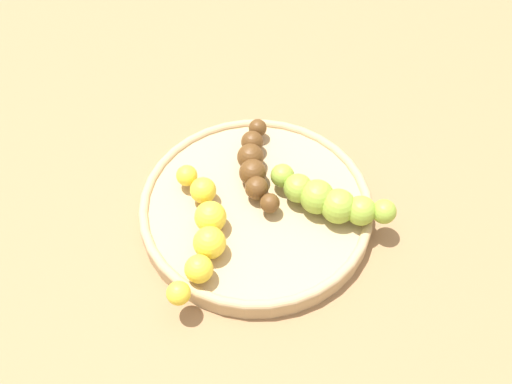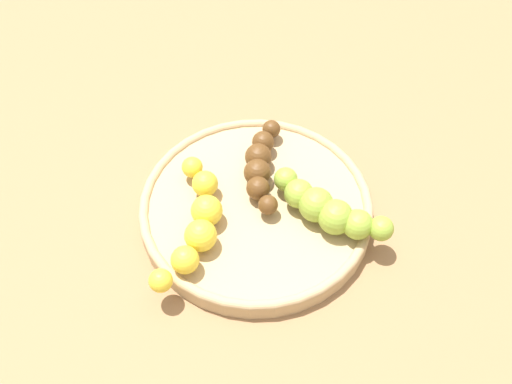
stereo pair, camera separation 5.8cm
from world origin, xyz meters
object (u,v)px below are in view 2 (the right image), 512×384
object	(u,v)px
fruit_bowl	(256,207)
banana_yellow	(196,222)
banana_green	(327,209)
banana_overripe	(261,165)

from	to	relation	value
fruit_bowl	banana_yellow	xyz separation A→B (m)	(-0.05, -0.05, 0.02)
banana_yellow	fruit_bowl	bearing A→B (deg)	39.06
fruit_bowl	banana_green	size ratio (longest dim) A/B	1.90
banana_yellow	banana_green	bearing A→B (deg)	14.47
banana_yellow	banana_green	distance (m)	0.13
fruit_bowl	banana_yellow	bearing A→B (deg)	-135.01
fruit_bowl	banana_overripe	size ratio (longest dim) A/B	1.97
banana_overripe	banana_green	world-z (taller)	banana_green
banana_overripe	banana_yellow	xyz separation A→B (m)	(-0.04, -0.09, 0.00)
banana_yellow	banana_overripe	bearing A→B (deg)	57.86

